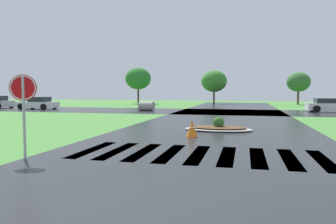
# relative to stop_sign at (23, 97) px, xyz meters

# --- Properties ---
(ground_plane) EXTENTS (120.00, 120.00, 0.10)m
(ground_plane) POSITION_rel_stop_sign_xyz_m (4.81, -3.11, -1.88)
(ground_plane) COLOR #478438
(asphalt_roadway) EXTENTS (9.85, 80.00, 0.01)m
(asphalt_roadway) POSITION_rel_stop_sign_xyz_m (4.81, 6.89, -1.82)
(asphalt_roadway) COLOR #232628
(asphalt_roadway) RESTS_ON ground
(asphalt_cross_road) EXTENTS (90.00, 8.86, 0.01)m
(asphalt_cross_road) POSITION_rel_stop_sign_xyz_m (4.81, 22.51, -1.82)
(asphalt_cross_road) COLOR #232628
(asphalt_cross_road) RESTS_ON ground
(crosswalk_stripes) EXTENTS (7.65, 3.13, 0.01)m
(crosswalk_stripes) POSITION_rel_stop_sign_xyz_m (4.81, 1.87, -1.82)
(crosswalk_stripes) COLOR white
(crosswalk_stripes) RESTS_ON ground
(stop_sign) EXTENTS (0.71, 0.33, 2.46)m
(stop_sign) POSITION_rel_stop_sign_xyz_m (0.00, 0.00, 0.00)
(stop_sign) COLOR #B2B5BA
(stop_sign) RESTS_ON ground
(median_island) EXTENTS (3.41, 1.95, 0.68)m
(median_island) POSITION_rel_stop_sign_xyz_m (4.93, 8.22, -1.70)
(median_island) COLOR #9E9B93
(median_island) RESTS_ON ground
(car_silver_hatch) EXTENTS (4.36, 2.25, 1.34)m
(car_silver_hatch) POSITION_rel_stop_sign_xyz_m (-15.62, 22.30, -1.21)
(car_silver_hatch) COLOR silver
(car_silver_hatch) RESTS_ON ground
(car_blue_compact) EXTENTS (4.44, 2.12, 1.29)m
(car_blue_compact) POSITION_rel_stop_sign_xyz_m (14.05, 24.63, -1.21)
(car_blue_compact) COLOR silver
(car_blue_compact) RESTS_ON ground
(drainage_pipe_stack) EXTENTS (1.56, 1.09, 0.93)m
(drainage_pipe_stack) POSITION_rel_stop_sign_xyz_m (-3.26, 22.19, -1.36)
(drainage_pipe_stack) COLOR #9E9B93
(drainage_pipe_stack) RESTS_ON ground
(traffic_cone) EXTENTS (0.48, 0.48, 0.74)m
(traffic_cone) POSITION_rel_stop_sign_xyz_m (4.00, 5.60, -1.46)
(traffic_cone) COLOR orange
(traffic_cone) RESTS_ON ground
(background_treeline) EXTENTS (37.89, 5.94, 5.58)m
(background_treeline) POSITION_rel_stop_sign_xyz_m (4.21, 40.48, 1.79)
(background_treeline) COLOR #4C3823
(background_treeline) RESTS_ON ground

